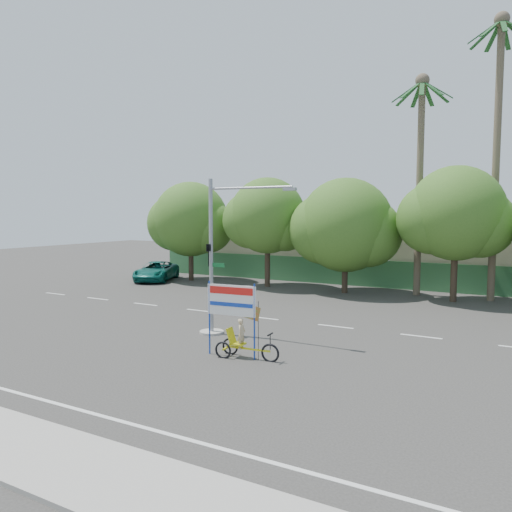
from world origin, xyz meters
The scene contains 14 objects.
ground centered at (0.00, 0.00, 0.00)m, with size 120.00×120.00×0.00m, color #33302D.
sidewalk_near centered at (0.00, -7.50, 0.06)m, with size 50.00×2.40×0.12m, color gray.
fence centered at (0.00, 21.50, 1.00)m, with size 38.00×0.08×2.00m, color #336B3D.
building_left centered at (-10.00, 26.00, 2.00)m, with size 12.00×8.00×4.00m, color #C3B39B.
building_right centered at (8.00, 26.00, 1.80)m, with size 14.00×8.00×3.60m, color #C3B39B.
tree_far_left centered at (-14.05, 18.00, 4.76)m, with size 7.14×6.00×7.96m.
tree_left centered at (-7.05, 18.00, 5.06)m, with size 6.66×5.60×8.07m.
tree_center centered at (-1.05, 18.00, 4.47)m, with size 7.62×6.40×7.85m.
tree_right centered at (5.95, 18.00, 5.24)m, with size 6.90×5.80×8.36m.
palm_tall centered at (8.00, 19.50, 10.46)m, with size 3.73×3.79×17.45m.
palm_short centered at (3.50, 19.50, 8.86)m, with size 3.73×3.79×14.45m.
traffic_signal centered at (-2.20, 3.98, 2.92)m, with size 4.72×1.10×7.00m.
trike_billboard centered at (0.55, 1.30, 1.17)m, with size 2.96×0.76×2.91m.
pickup_truck centered at (-16.39, 16.52, 0.76)m, with size 2.53×5.49×1.53m, color #0D5F53.
Camera 1 is at (10.16, -14.58, 5.50)m, focal length 35.00 mm.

